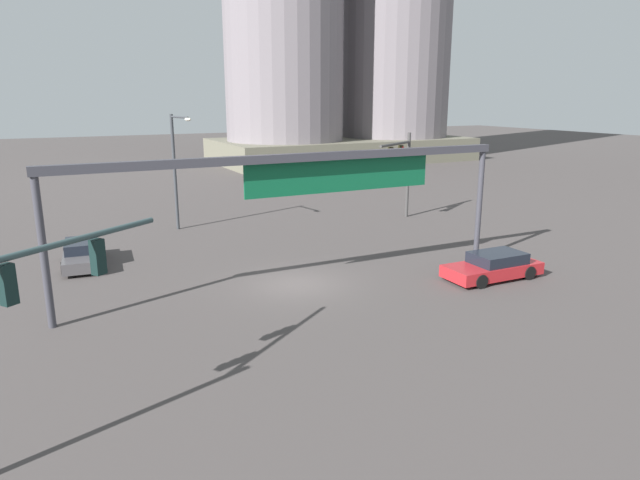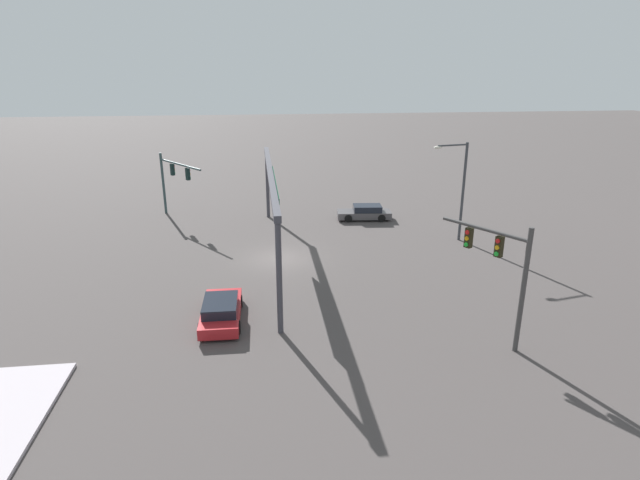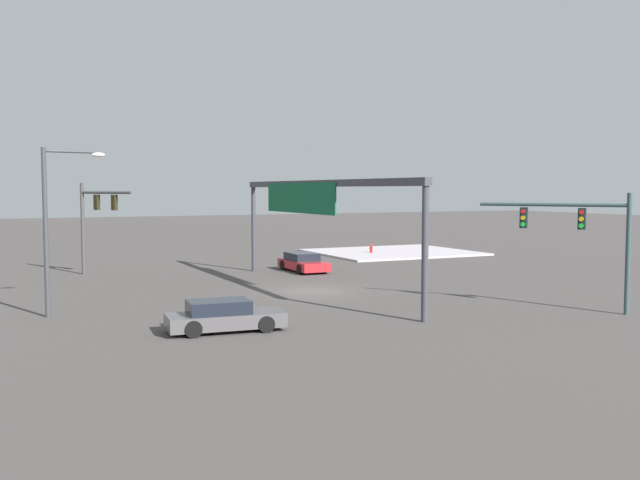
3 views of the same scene
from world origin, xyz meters
name	(u,v)px [view 3 (image 3 of 3)]	position (x,y,z in m)	size (l,w,h in m)	color
ground_plane	(312,291)	(0.00, 0.00, 0.00)	(216.00, 216.00, 0.00)	#474140
sidewalk_corner	(393,252)	(17.35, -15.59, 0.07)	(10.95, 12.71, 0.15)	#B8ADB5
traffic_signal_near_corner	(94,214)	(12.09, 9.45, 3.88)	(3.97, 2.54, 5.82)	#3F3D3C
traffic_signal_opposite_side	(583,229)	(-10.85, -8.15, 3.67)	(5.42, 3.95, 5.26)	#304446
streetlamp_curved_arm	(54,217)	(-2.16, 13.06, 4.24)	(0.75, 2.69, 7.17)	#373A3F
overhead_sign_gantry	(313,198)	(0.56, -0.33, 4.95)	(20.48, 0.43, 5.89)	#3A3A42
sedan_car_approaching	(224,316)	(-8.35, 7.60, 0.57)	(2.12, 4.58, 1.21)	#4E4B4D
sedan_car_waiting_far	(303,263)	(8.49, -3.28, 0.58)	(4.64, 2.03, 1.21)	#B22025
fire_hydrant_on_curb	(371,249)	(16.99, -13.30, 0.49)	(0.33, 0.22, 0.71)	red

